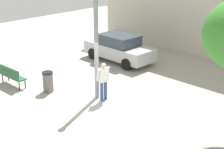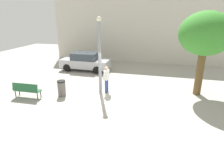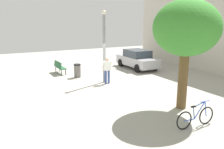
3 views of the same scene
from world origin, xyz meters
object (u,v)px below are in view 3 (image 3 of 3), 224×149
(plaza_tree, at_px, (186,29))
(bicycle_blue, at_px, (196,117))
(lamppost, at_px, (104,45))
(trash_bin, at_px, (77,71))
(park_bench, at_px, (59,66))
(person_by_lamppost, at_px, (107,69))
(parked_car_silver, at_px, (137,59))

(plaza_tree, distance_m, bicycle_blue, 3.76)
(lamppost, bearing_deg, trash_bin, -151.84)
(trash_bin, bearing_deg, lamppost, 28.16)
(plaza_tree, bearing_deg, park_bench, -162.84)
(person_by_lamppost, height_order, trash_bin, person_by_lamppost)
(parked_car_silver, height_order, trash_bin, parked_car_silver)
(person_by_lamppost, distance_m, bicycle_blue, 7.19)
(person_by_lamppost, distance_m, parked_car_silver, 5.35)
(bicycle_blue, height_order, parked_car_silver, parked_car_silver)
(plaza_tree, xyz_separation_m, trash_bin, (-7.86, -2.20, -3.09))
(lamppost, xyz_separation_m, park_bench, (-3.86, -1.88, -1.88))
(parked_car_silver, xyz_separation_m, trash_bin, (0.68, -5.45, -0.30))
(park_bench, relative_size, parked_car_silver, 0.38)
(plaza_tree, relative_size, trash_bin, 5.13)
(person_by_lamppost, relative_size, park_bench, 1.04)
(bicycle_blue, relative_size, trash_bin, 1.91)
(parked_car_silver, relative_size, trash_bin, 4.48)
(park_bench, relative_size, plaza_tree, 0.33)
(lamppost, bearing_deg, bicycle_blue, 1.07)
(lamppost, xyz_separation_m, trash_bin, (-2.06, -1.10, -1.95))
(person_by_lamppost, relative_size, trash_bin, 1.77)
(plaza_tree, bearing_deg, trash_bin, -164.36)
(plaza_tree, bearing_deg, bicycle_blue, -28.68)
(plaza_tree, height_order, bicycle_blue, plaza_tree)
(person_by_lamppost, height_order, bicycle_blue, person_by_lamppost)
(park_bench, height_order, trash_bin, trash_bin)
(lamppost, bearing_deg, park_bench, -153.96)
(bicycle_blue, bearing_deg, lamppost, -178.93)
(lamppost, xyz_separation_m, bicycle_blue, (7.56, 0.14, -2.04))
(park_bench, relative_size, bicycle_blue, 0.89)
(person_by_lamppost, xyz_separation_m, bicycle_blue, (7.16, 0.13, -0.58))
(lamppost, height_order, trash_bin, lamppost)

